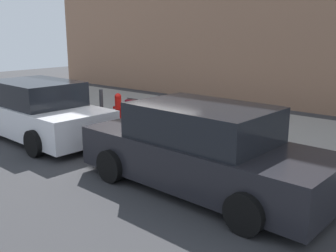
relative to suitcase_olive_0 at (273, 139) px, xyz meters
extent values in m
plane|color=#333335|center=(3.54, 0.76, -0.45)|extent=(40.00, 40.00, 0.00)
cube|color=gray|center=(3.54, -1.74, -0.38)|extent=(18.00, 5.00, 0.14)
cube|color=#59601E|center=(0.00, 0.00, 0.00)|extent=(0.40, 0.23, 0.61)
cube|color=black|center=(0.00, 0.00, 0.00)|extent=(0.40, 0.06, 0.62)
cylinder|color=gray|center=(-0.17, 0.01, 0.44)|extent=(0.02, 0.02, 0.28)
cylinder|color=gray|center=(0.17, -0.01, 0.44)|extent=(0.02, 0.02, 0.28)
cylinder|color=black|center=(0.00, 0.00, 0.58)|extent=(0.33, 0.05, 0.02)
cylinder|color=black|center=(-0.17, 0.01, -0.28)|extent=(0.05, 0.02, 0.04)
cylinder|color=black|center=(0.17, -0.01, -0.28)|extent=(0.05, 0.02, 0.04)
cube|color=maroon|center=(0.54, 0.13, 0.01)|extent=(0.44, 0.24, 0.64)
cube|color=black|center=(0.54, 0.13, 0.01)|extent=(0.44, 0.07, 0.65)
cylinder|color=gray|center=(0.36, 0.12, 0.35)|extent=(0.02, 0.02, 0.04)
cylinder|color=gray|center=(0.72, 0.15, 0.35)|extent=(0.02, 0.02, 0.04)
cylinder|color=black|center=(0.54, 0.13, 0.37)|extent=(0.37, 0.05, 0.02)
cylinder|color=black|center=(0.35, 0.12, -0.28)|extent=(0.05, 0.02, 0.04)
cylinder|color=black|center=(0.73, 0.15, -0.28)|extent=(0.05, 0.02, 0.04)
cube|color=#0F606B|center=(1.07, 0.05, 0.06)|extent=(0.38, 0.22, 0.73)
cube|color=black|center=(1.07, 0.05, 0.06)|extent=(0.38, 0.04, 0.74)
cylinder|color=gray|center=(0.92, 0.05, 0.56)|extent=(0.02, 0.02, 0.28)
cylinder|color=gray|center=(1.23, 0.04, 0.56)|extent=(0.02, 0.02, 0.28)
cylinder|color=black|center=(1.07, 0.05, 0.70)|extent=(0.32, 0.03, 0.02)
cylinder|color=black|center=(0.91, 0.05, -0.28)|extent=(0.04, 0.02, 0.04)
cylinder|color=black|center=(1.24, 0.04, -0.28)|extent=(0.04, 0.02, 0.04)
cube|color=#9EA0A8|center=(1.59, 0.03, 0.08)|extent=(0.41, 0.26, 0.78)
cube|color=black|center=(1.59, 0.03, 0.08)|extent=(0.40, 0.08, 0.79)
cylinder|color=gray|center=(1.42, 0.01, 0.49)|extent=(0.02, 0.02, 0.04)
cylinder|color=gray|center=(1.75, 0.05, 0.49)|extent=(0.02, 0.02, 0.04)
cylinder|color=black|center=(1.59, 0.03, 0.51)|extent=(0.33, 0.06, 0.02)
cylinder|color=black|center=(1.42, 0.01, -0.28)|extent=(0.05, 0.02, 0.04)
cylinder|color=black|center=(1.75, 0.05, -0.28)|extent=(0.05, 0.02, 0.04)
cube|color=black|center=(2.13, 0.14, 0.05)|extent=(0.44, 0.27, 0.71)
cube|color=black|center=(2.13, 0.14, 0.05)|extent=(0.45, 0.06, 0.73)
cylinder|color=gray|center=(1.94, 0.15, 0.43)|extent=(0.02, 0.02, 0.04)
cylinder|color=gray|center=(2.32, 0.13, 0.43)|extent=(0.02, 0.02, 0.04)
cylinder|color=black|center=(2.13, 0.14, 0.45)|extent=(0.38, 0.04, 0.02)
cylinder|color=black|center=(1.94, 0.15, -0.28)|extent=(0.04, 0.02, 0.04)
cylinder|color=black|center=(2.32, 0.13, -0.28)|extent=(0.04, 0.02, 0.04)
cube|color=red|center=(2.69, 0.09, 0.03)|extent=(0.43, 0.20, 0.66)
cube|color=black|center=(2.69, 0.09, 0.03)|extent=(0.43, 0.05, 0.68)
cylinder|color=gray|center=(2.51, 0.08, 0.49)|extent=(0.02, 0.02, 0.26)
cylinder|color=gray|center=(2.87, 0.10, 0.49)|extent=(0.02, 0.02, 0.26)
cylinder|color=black|center=(2.69, 0.09, 0.62)|extent=(0.36, 0.04, 0.02)
cylinder|color=black|center=(2.50, 0.08, -0.28)|extent=(0.04, 0.02, 0.04)
cylinder|color=black|center=(2.87, 0.10, -0.28)|extent=(0.04, 0.02, 0.04)
cube|color=navy|center=(3.23, 0.07, 0.00)|extent=(0.41, 0.28, 0.61)
cube|color=black|center=(3.23, 0.07, 0.00)|extent=(0.41, 0.07, 0.62)
cylinder|color=gray|center=(3.06, 0.08, 0.43)|extent=(0.02, 0.02, 0.26)
cylinder|color=gray|center=(3.40, 0.06, 0.43)|extent=(0.02, 0.02, 0.26)
cylinder|color=black|center=(3.23, 0.07, 0.56)|extent=(0.34, 0.05, 0.02)
cylinder|color=black|center=(3.06, 0.08, -0.28)|extent=(0.05, 0.02, 0.04)
cylinder|color=black|center=(3.40, 0.06, -0.28)|extent=(0.05, 0.02, 0.04)
cube|color=#59601E|center=(3.80, 0.08, -0.02)|extent=(0.49, 0.27, 0.57)
cube|color=black|center=(3.80, 0.08, -0.02)|extent=(0.49, 0.06, 0.59)
cylinder|color=gray|center=(3.59, 0.07, 0.29)|extent=(0.02, 0.02, 0.04)
cylinder|color=gray|center=(4.01, 0.09, 0.29)|extent=(0.02, 0.02, 0.04)
cylinder|color=black|center=(3.80, 0.08, 0.31)|extent=(0.42, 0.04, 0.02)
cylinder|color=black|center=(3.58, 0.07, -0.28)|extent=(0.04, 0.02, 0.04)
cylinder|color=black|center=(4.01, 0.09, -0.28)|extent=(0.04, 0.02, 0.04)
cube|color=maroon|center=(4.41, 0.13, 0.05)|extent=(0.50, 0.22, 0.72)
cube|color=black|center=(4.41, 0.13, 0.05)|extent=(0.50, 0.08, 0.73)
cylinder|color=gray|center=(4.20, 0.11, 0.43)|extent=(0.02, 0.02, 0.04)
cylinder|color=gray|center=(4.63, 0.15, 0.43)|extent=(0.02, 0.02, 0.04)
cylinder|color=black|center=(4.41, 0.13, 0.45)|extent=(0.43, 0.06, 0.02)
cylinder|color=black|center=(4.20, 0.11, -0.28)|extent=(0.05, 0.02, 0.04)
cylinder|color=black|center=(4.63, 0.15, -0.28)|extent=(0.05, 0.02, 0.04)
cylinder|color=red|center=(5.14, 0.06, 0.04)|extent=(0.20, 0.20, 0.69)
sphere|color=red|center=(5.14, 0.06, 0.43)|extent=(0.21, 0.21, 0.21)
cylinder|color=red|center=(5.29, 0.06, 0.07)|extent=(0.09, 0.10, 0.09)
cylinder|color=red|center=(4.99, 0.06, 0.07)|extent=(0.09, 0.10, 0.09)
cylinder|color=#333338|center=(5.76, 0.21, 0.15)|extent=(0.12, 0.12, 0.92)
cube|color=black|center=(0.19, 2.54, 0.12)|extent=(4.85, 1.97, 0.77)
cube|color=black|center=(0.19, 2.54, 0.82)|extent=(2.55, 1.75, 0.63)
cylinder|color=black|center=(1.71, 3.40, -0.13)|extent=(0.65, 0.24, 0.64)
cylinder|color=black|center=(1.64, 1.58, -0.13)|extent=(0.65, 0.24, 0.64)
cylinder|color=black|center=(-1.26, 3.50, -0.13)|extent=(0.65, 0.24, 0.64)
cylinder|color=black|center=(-1.33, 1.68, -0.13)|extent=(0.65, 0.24, 0.64)
cube|color=silver|center=(5.62, 2.54, 0.11)|extent=(4.71, 2.00, 0.76)
cube|color=black|center=(5.62, 2.54, 0.80)|extent=(2.48, 1.77, 0.62)
cylinder|color=black|center=(7.03, 1.56, -0.13)|extent=(0.65, 0.24, 0.64)
cylinder|color=black|center=(4.22, 3.52, -0.13)|extent=(0.65, 0.24, 0.64)
cylinder|color=black|center=(4.15, 1.67, -0.13)|extent=(0.65, 0.24, 0.64)
camera|label=1|loc=(-3.72, 8.08, 2.40)|focal=41.60mm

